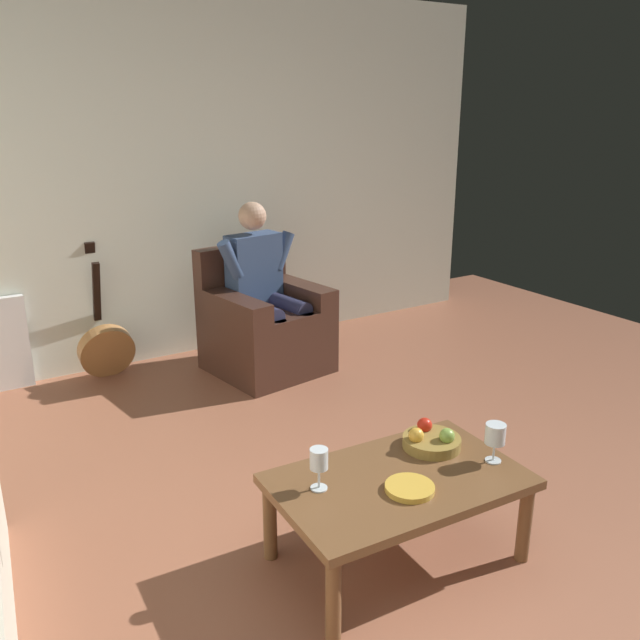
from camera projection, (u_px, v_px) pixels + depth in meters
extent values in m
plane|color=#9A5C42|center=(452.00, 592.00, 2.71)|extent=(7.66, 7.66, 0.00)
cube|color=silver|center=(161.00, 180.00, 4.89)|extent=(5.75, 0.06, 2.71)
cube|color=#41261D|center=(267.00, 345.00, 4.92)|extent=(0.85, 0.85, 0.38)
cube|color=#41261D|center=(271.00, 316.00, 4.80)|extent=(0.49, 0.68, 0.10)
cube|color=#41261D|center=(297.00, 297.00, 5.00)|extent=(0.28, 0.76, 0.24)
cube|color=#41261D|center=(233.00, 312.00, 4.64)|extent=(0.28, 0.76, 0.24)
cube|color=#41261D|center=(241.00, 278.00, 5.00)|extent=(0.76, 0.23, 0.51)
cube|color=#374B71|center=(254.00, 269.00, 4.85)|extent=(0.42, 0.24, 0.51)
sphere|color=tan|center=(252.00, 216.00, 4.73)|extent=(0.20, 0.20, 0.20)
cylinder|color=#2E2F4F|center=(287.00, 305.00, 4.84)|extent=(0.19, 0.46, 0.13)
cylinder|color=#2E2F4F|center=(306.00, 346.00, 4.76)|extent=(0.13, 0.13, 0.48)
cylinder|color=#374B71|center=(283.00, 251.00, 4.92)|extent=(0.21, 0.12, 0.29)
cylinder|color=#2E2F4F|center=(259.00, 311.00, 4.69)|extent=(0.19, 0.46, 0.13)
cylinder|color=#2E2F4F|center=(279.00, 354.00, 4.61)|extent=(0.13, 0.13, 0.48)
cylinder|color=#374B71|center=(231.00, 260.00, 4.64)|extent=(0.21, 0.12, 0.29)
cube|color=brown|center=(399.00, 481.00, 2.80)|extent=(1.07, 0.69, 0.04)
cylinder|color=brown|center=(525.00, 523.00, 2.85)|extent=(0.06, 0.06, 0.36)
cylinder|color=brown|center=(333.00, 599.00, 2.41)|extent=(0.06, 0.06, 0.36)
cylinder|color=brown|center=(443.00, 466.00, 3.30)|extent=(0.06, 0.06, 0.36)
cylinder|color=brown|center=(270.00, 521.00, 2.87)|extent=(0.06, 0.06, 0.36)
cylinder|color=#AE7541|center=(107.00, 351.00, 4.79)|extent=(0.39, 0.20, 0.40)
cylinder|color=black|center=(108.00, 350.00, 4.75)|extent=(0.11, 0.03, 0.11)
cube|color=black|center=(97.00, 292.00, 4.76)|extent=(0.05, 0.15, 0.45)
cube|color=black|center=(90.00, 251.00, 4.73)|extent=(0.07, 0.07, 0.14)
cylinder|color=silver|center=(493.00, 460.00, 2.92)|extent=(0.07, 0.07, 0.01)
cylinder|color=silver|center=(494.00, 451.00, 2.90)|extent=(0.01, 0.01, 0.08)
cylinder|color=silver|center=(495.00, 434.00, 2.88)|extent=(0.09, 0.09, 0.09)
cylinder|color=#590C19|center=(495.00, 439.00, 2.88)|extent=(0.08, 0.08, 0.04)
cylinder|color=silver|center=(319.00, 488.00, 2.71)|extent=(0.07, 0.07, 0.01)
cylinder|color=silver|center=(319.00, 478.00, 2.69)|extent=(0.01, 0.01, 0.09)
cylinder|color=silver|center=(319.00, 459.00, 2.67)|extent=(0.07, 0.07, 0.09)
cylinder|color=#590C19|center=(319.00, 464.00, 2.67)|extent=(0.07, 0.07, 0.03)
cylinder|color=olive|center=(432.00, 442.00, 3.03)|extent=(0.26, 0.26, 0.05)
sphere|color=gold|center=(416.00, 435.00, 2.99)|extent=(0.07, 0.07, 0.07)
sphere|color=#7DA241|center=(447.00, 436.00, 2.99)|extent=(0.07, 0.07, 0.07)
sphere|color=red|center=(425.00, 425.00, 3.09)|extent=(0.07, 0.07, 0.07)
cylinder|color=gold|center=(410.00, 488.00, 2.69)|extent=(0.20, 0.20, 0.02)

